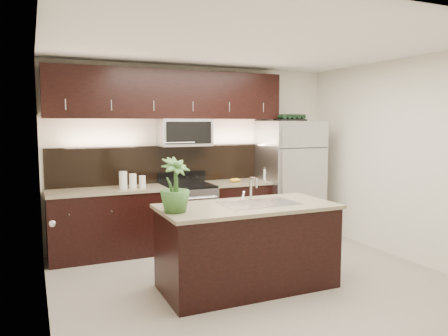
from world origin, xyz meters
name	(u,v)px	position (x,y,z in m)	size (l,w,h in m)	color
ground	(256,281)	(0.00, 0.00, 0.00)	(4.50, 4.50, 0.00)	gray
room_walls	(250,136)	(-0.11, -0.04, 1.70)	(4.52, 4.02, 2.71)	beige
counter_run	(174,217)	(-0.46, 1.69, 0.47)	(3.51, 0.65, 0.94)	black
upper_fixtures	(172,102)	(-0.43, 1.84, 2.14)	(3.49, 0.40, 1.66)	black
island	(247,246)	(-0.17, -0.11, 0.47)	(1.96, 0.96, 0.94)	black
sink_faucet	(259,202)	(-0.02, -0.10, 0.96)	(0.84, 0.50, 0.28)	silver
refrigerator	(289,179)	(1.47, 1.63, 0.94)	(0.90, 0.81, 1.87)	#B2B2B7
wine_rack	(290,118)	(1.47, 1.63, 1.92)	(0.46, 0.29, 0.11)	black
plant	(175,185)	(-1.02, -0.16, 1.22)	(0.31, 0.31, 0.56)	#325E25
canisters	(130,181)	(-1.10, 1.63, 1.05)	(0.36, 0.13, 0.24)	silver
french_press	(266,174)	(1.05, 1.64, 1.04)	(0.09, 0.09, 0.26)	silver
bananas	(232,180)	(0.44, 1.61, 0.97)	(0.19, 0.15, 0.06)	gold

